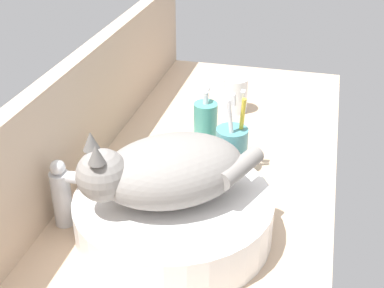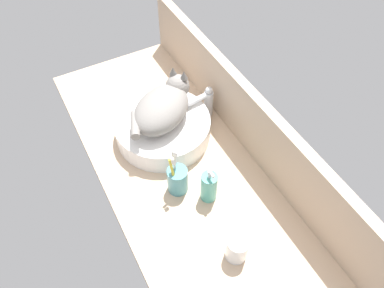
{
  "view_description": "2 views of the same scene",
  "coord_description": "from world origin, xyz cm",
  "px_view_note": "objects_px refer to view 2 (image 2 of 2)",
  "views": [
    {
      "loc": [
        -89.56,
        -21.49,
        62.29
      ],
      "look_at": [
        -3.92,
        0.34,
        11.93
      ],
      "focal_mm": 50.0,
      "sensor_mm": 36.0,
      "label": 1
    },
    {
      "loc": [
        69.94,
        -33.85,
        107.62
      ],
      "look_at": [
        -0.49,
        4.22,
        9.57
      ],
      "focal_mm": 35.0,
      "sensor_mm": 36.0,
      "label": 2
    }
  ],
  "objects_px": {
    "faucet": "(206,101)",
    "soap_dispenser": "(209,187)",
    "cat": "(163,107)",
    "toothbrush_cup": "(177,179)",
    "sink_basin": "(163,128)",
    "water_glass": "(237,249)"
  },
  "relations": [
    {
      "from": "faucet",
      "to": "toothbrush_cup",
      "type": "distance_m",
      "value": 0.36
    },
    {
      "from": "faucet",
      "to": "sink_basin",
      "type": "bearing_deg",
      "value": -84.48
    },
    {
      "from": "cat",
      "to": "toothbrush_cup",
      "type": "relative_size",
      "value": 1.62
    },
    {
      "from": "sink_basin",
      "to": "water_glass",
      "type": "height_order",
      "value": "water_glass"
    },
    {
      "from": "faucet",
      "to": "soap_dispenser",
      "type": "height_order",
      "value": "soap_dispenser"
    },
    {
      "from": "faucet",
      "to": "soap_dispenser",
      "type": "bearing_deg",
      "value": -28.33
    },
    {
      "from": "sink_basin",
      "to": "faucet",
      "type": "height_order",
      "value": "faucet"
    },
    {
      "from": "sink_basin",
      "to": "cat",
      "type": "relative_size",
      "value": 1.16
    },
    {
      "from": "sink_basin",
      "to": "water_glass",
      "type": "bearing_deg",
      "value": -1.6
    },
    {
      "from": "toothbrush_cup",
      "to": "soap_dispenser",
      "type": "bearing_deg",
      "value": 44.42
    },
    {
      "from": "soap_dispenser",
      "to": "toothbrush_cup",
      "type": "relative_size",
      "value": 0.79
    },
    {
      "from": "soap_dispenser",
      "to": "water_glass",
      "type": "height_order",
      "value": "soap_dispenser"
    },
    {
      "from": "faucet",
      "to": "toothbrush_cup",
      "type": "bearing_deg",
      "value": -44.81
    },
    {
      "from": "sink_basin",
      "to": "cat",
      "type": "bearing_deg",
      "value": 127.13
    },
    {
      "from": "cat",
      "to": "faucet",
      "type": "xyz_separation_m",
      "value": [
        -0.01,
        0.18,
        -0.07
      ]
    },
    {
      "from": "sink_basin",
      "to": "faucet",
      "type": "bearing_deg",
      "value": 95.52
    },
    {
      "from": "soap_dispenser",
      "to": "toothbrush_cup",
      "type": "bearing_deg",
      "value": -135.58
    },
    {
      "from": "toothbrush_cup",
      "to": "sink_basin",
      "type": "bearing_deg",
      "value": 165.78
    },
    {
      "from": "toothbrush_cup",
      "to": "cat",
      "type": "bearing_deg",
      "value": 163.86
    },
    {
      "from": "sink_basin",
      "to": "water_glass",
      "type": "distance_m",
      "value": 0.53
    },
    {
      "from": "cat",
      "to": "faucet",
      "type": "height_order",
      "value": "cat"
    },
    {
      "from": "faucet",
      "to": "cat",
      "type": "bearing_deg",
      "value": -86.72
    }
  ]
}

